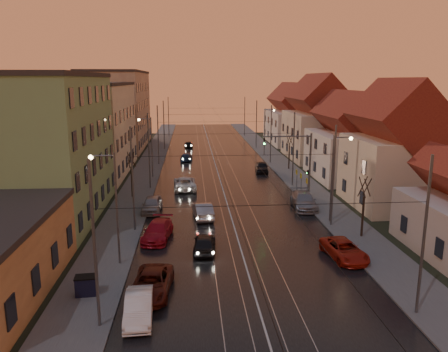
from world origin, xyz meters
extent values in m
plane|color=black|center=(0.00, 0.00, 0.00)|extent=(160.00, 160.00, 0.00)
cube|color=black|center=(0.00, 40.00, 0.02)|extent=(16.00, 120.00, 0.04)
cube|color=#4C4C4C|center=(-10.00, 40.00, 0.07)|extent=(4.00, 120.00, 0.15)
cube|color=#4C4C4C|center=(10.00, 40.00, 0.07)|extent=(4.00, 120.00, 0.15)
cube|color=gray|center=(-2.20, 40.00, 0.06)|extent=(0.06, 120.00, 0.03)
cube|color=gray|center=(-0.77, 40.00, 0.06)|extent=(0.06, 120.00, 0.03)
cube|color=gray|center=(0.77, 40.00, 0.06)|extent=(0.06, 120.00, 0.03)
cube|color=gray|center=(2.20, 40.00, 0.06)|extent=(0.06, 120.00, 0.03)
cube|color=#709C63|center=(-17.50, 14.00, 6.50)|extent=(10.00, 18.00, 13.00)
cube|color=#BDB392|center=(-17.50, 34.00, 6.00)|extent=(10.00, 20.00, 12.00)
cube|color=#8F6F5C|center=(-17.50, 58.00, 7.00)|extent=(10.00, 24.00, 14.00)
cube|color=#C4B597|center=(17.00, 15.00, 3.50)|extent=(8.50, 10.00, 7.00)
pyramid|color=maroon|center=(17.00, 15.00, 8.90)|extent=(8.67, 10.20, 3.80)
cube|color=beige|center=(17.00, 28.00, 3.00)|extent=(9.00, 12.00, 6.00)
pyramid|color=maroon|center=(17.00, 28.00, 7.60)|extent=(9.18, 12.24, 3.20)
cube|color=#C4B597|center=(17.00, 43.00, 3.75)|extent=(9.00, 14.00, 7.50)
pyramid|color=maroon|center=(17.00, 43.00, 9.50)|extent=(9.18, 14.28, 4.00)
cube|color=beige|center=(17.00, 61.00, 3.25)|extent=(9.00, 16.00, 6.50)
pyramid|color=maroon|center=(17.00, 61.00, 8.25)|extent=(9.18, 16.32, 3.50)
cylinder|color=#595B60|center=(-8.60, -6.00, 4.50)|extent=(0.16, 0.16, 9.00)
cylinder|color=#595B60|center=(8.60, -6.00, 4.50)|extent=(0.16, 0.16, 9.00)
cylinder|color=#595B60|center=(-8.60, 9.00, 4.50)|extent=(0.16, 0.16, 9.00)
cylinder|color=#595B60|center=(8.60, 9.00, 4.50)|extent=(0.16, 0.16, 9.00)
cylinder|color=#595B60|center=(-8.60, 24.00, 4.50)|extent=(0.16, 0.16, 9.00)
cylinder|color=#595B60|center=(8.60, 24.00, 4.50)|extent=(0.16, 0.16, 9.00)
cylinder|color=#595B60|center=(-8.60, 39.00, 4.50)|extent=(0.16, 0.16, 9.00)
cylinder|color=#595B60|center=(8.60, 39.00, 4.50)|extent=(0.16, 0.16, 9.00)
cylinder|color=#595B60|center=(-8.60, 54.00, 4.50)|extent=(0.16, 0.16, 9.00)
cylinder|color=#595B60|center=(8.60, 54.00, 4.50)|extent=(0.16, 0.16, 9.00)
cylinder|color=#595B60|center=(-8.60, 72.00, 4.50)|extent=(0.16, 0.16, 9.00)
cylinder|color=#595B60|center=(8.60, 72.00, 4.50)|extent=(0.16, 0.16, 9.00)
cylinder|color=#595B60|center=(-8.80, 2.00, 4.00)|extent=(0.14, 0.14, 8.00)
cylinder|color=#595B60|center=(-9.60, 2.00, 7.80)|extent=(1.60, 0.10, 0.10)
sphere|color=#FFD88C|center=(-10.32, 2.00, 7.70)|extent=(0.32, 0.32, 0.32)
cylinder|color=#595B60|center=(8.80, 10.00, 4.00)|extent=(0.14, 0.14, 8.00)
cylinder|color=#595B60|center=(9.60, 10.00, 7.80)|extent=(1.60, 0.10, 0.10)
sphere|color=#FFD88C|center=(10.32, 10.00, 7.70)|extent=(0.32, 0.32, 0.32)
cylinder|color=#595B60|center=(-8.80, 30.00, 4.00)|extent=(0.14, 0.14, 8.00)
cylinder|color=#595B60|center=(-9.60, 30.00, 7.80)|extent=(1.60, 0.10, 0.10)
sphere|color=#FFD88C|center=(-10.32, 30.00, 7.70)|extent=(0.32, 0.32, 0.32)
cylinder|color=#595B60|center=(8.80, 46.00, 4.00)|extent=(0.14, 0.14, 8.00)
cylinder|color=#595B60|center=(9.60, 46.00, 7.80)|extent=(1.60, 0.10, 0.10)
sphere|color=#FFD88C|center=(10.32, 46.00, 7.70)|extent=(0.32, 0.32, 0.32)
cylinder|color=#595B60|center=(9.00, 18.00, 3.60)|extent=(0.20, 0.20, 7.20)
cylinder|color=#595B60|center=(6.40, 18.00, 6.90)|extent=(5.20, 0.14, 0.14)
imported|color=black|center=(4.00, 18.00, 6.30)|extent=(0.15, 0.18, 0.90)
sphere|color=#19FF3F|center=(4.00, 17.88, 6.15)|extent=(0.20, 0.20, 0.20)
cylinder|color=black|center=(-10.20, 20.00, 1.75)|extent=(0.18, 0.18, 3.50)
cylinder|color=black|center=(-9.97, 20.09, 4.30)|extent=(0.37, 0.92, 1.61)
cylinder|color=black|center=(-10.29, 20.23, 4.30)|extent=(0.91, 0.40, 1.61)
cylinder|color=black|center=(-10.43, 19.91, 4.30)|extent=(0.37, 0.92, 1.61)
cylinder|color=black|center=(-10.07, 19.78, 4.30)|extent=(0.84, 0.54, 1.62)
cylinder|color=black|center=(10.20, 6.00, 1.75)|extent=(0.18, 0.18, 3.50)
cylinder|color=black|center=(10.43, 6.09, 4.30)|extent=(0.37, 0.92, 1.61)
cylinder|color=black|center=(10.11, 6.23, 4.30)|extent=(0.91, 0.40, 1.61)
cylinder|color=black|center=(9.97, 5.91, 4.30)|extent=(0.37, 0.92, 1.61)
cylinder|color=black|center=(10.32, 5.78, 4.30)|extent=(0.84, 0.54, 1.62)
cylinder|color=black|center=(10.40, 34.00, 1.75)|extent=(0.18, 0.18, 3.50)
cylinder|color=black|center=(10.63, 34.09, 4.30)|extent=(0.37, 0.92, 1.61)
cylinder|color=black|center=(10.31, 34.23, 4.30)|extent=(0.91, 0.40, 1.61)
cylinder|color=black|center=(10.17, 33.91, 4.30)|extent=(0.37, 0.92, 1.61)
cylinder|color=black|center=(10.53, 33.78, 4.30)|extent=(0.84, 0.54, 1.62)
imported|color=black|center=(-2.78, 4.01, 0.68)|extent=(1.92, 4.13, 1.37)
imported|color=#959499|center=(-2.67, 12.23, 0.75)|extent=(2.04, 4.69, 1.50)
imported|color=silver|center=(-4.48, 23.32, 0.76)|extent=(2.81, 5.61, 1.53)
imported|color=#182A48|center=(-4.45, 42.12, 0.61)|extent=(2.04, 4.34, 1.22)
imported|color=black|center=(-4.14, 56.01, 0.63)|extent=(1.68, 3.79, 1.27)
imported|color=silver|center=(-6.65, -5.22, 0.68)|extent=(1.68, 4.22, 1.37)
imported|color=#4D150D|center=(-6.20, -2.42, 0.68)|extent=(2.67, 5.08, 1.36)
imported|color=#A8101F|center=(-6.50, 6.93, 0.72)|extent=(2.64, 5.17, 1.44)
imported|color=#A5A5AB|center=(-7.60, 14.58, 0.76)|extent=(1.96, 4.52, 1.52)
imported|color=#AA1E11|center=(7.29, 1.93, 0.65)|extent=(2.74, 4.93, 1.31)
imported|color=gray|center=(7.60, 14.70, 0.79)|extent=(2.61, 5.60, 1.58)
imported|color=black|center=(6.20, 32.50, 0.74)|extent=(2.20, 4.48, 1.47)
cube|color=black|center=(-10.06, -2.52, 0.70)|extent=(1.27, 0.91, 1.10)
camera|label=1|loc=(-3.68, -27.05, 12.72)|focal=35.00mm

